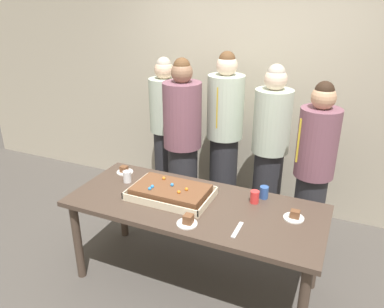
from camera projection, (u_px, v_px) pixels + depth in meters
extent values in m
plane|color=#4C4742|center=(194.00, 280.00, 3.25)|extent=(12.00, 12.00, 0.00)
cube|color=#B2A893|center=(255.00, 74.00, 4.02)|extent=(8.00, 0.12, 3.00)
cube|color=#47382D|center=(194.00, 206.00, 2.96)|extent=(2.01, 0.84, 0.04)
cylinder|color=#47382D|center=(78.00, 241.00, 3.18)|extent=(0.07, 0.07, 0.72)
cylinder|color=#47382D|center=(123.00, 204.00, 3.74)|extent=(0.07, 0.07, 0.72)
cylinder|color=#47382D|center=(316.00, 251.00, 3.05)|extent=(0.07, 0.07, 0.72)
cube|color=beige|center=(171.00, 196.00, 3.06)|extent=(0.66, 0.42, 0.01)
cube|color=beige|center=(159.00, 205.00, 2.87)|extent=(0.66, 0.01, 0.05)
cube|color=beige|center=(182.00, 182.00, 3.22)|extent=(0.66, 0.01, 0.05)
cube|color=beige|center=(136.00, 185.00, 3.17)|extent=(0.01, 0.42, 0.05)
cube|color=beige|center=(208.00, 201.00, 2.92)|extent=(0.01, 0.42, 0.05)
cube|color=brown|center=(171.00, 191.00, 3.04)|extent=(0.59, 0.35, 0.08)
sphere|color=#2D84E0|center=(172.00, 185.00, 3.04)|extent=(0.03, 0.03, 0.03)
sphere|color=orange|center=(179.00, 192.00, 2.92)|extent=(0.03, 0.03, 0.03)
sphere|color=orange|center=(164.00, 178.00, 3.14)|extent=(0.03, 0.03, 0.03)
sphere|color=#2D84E0|center=(150.00, 189.00, 2.98)|extent=(0.03, 0.03, 0.03)
sphere|color=orange|center=(186.00, 189.00, 2.97)|extent=(0.03, 0.03, 0.03)
sphere|color=#2D84E0|center=(152.00, 186.00, 3.01)|extent=(0.03, 0.03, 0.03)
cylinder|color=white|center=(125.00, 172.00, 3.47)|extent=(0.15, 0.15, 0.01)
cube|color=brown|center=(124.00, 169.00, 3.46)|extent=(0.06, 0.06, 0.05)
cylinder|color=white|center=(294.00, 218.00, 2.76)|extent=(0.15, 0.15, 0.01)
cube|color=brown|center=(295.00, 214.00, 2.74)|extent=(0.07, 0.05, 0.06)
cylinder|color=white|center=(187.00, 224.00, 2.69)|extent=(0.15, 0.15, 0.01)
cube|color=brown|center=(188.00, 219.00, 2.67)|extent=(0.06, 0.07, 0.07)
cylinder|color=#2D5199|center=(264.00, 192.00, 3.02)|extent=(0.07, 0.07, 0.10)
cylinder|color=red|center=(255.00, 197.00, 2.95)|extent=(0.07, 0.07, 0.10)
cylinder|color=white|center=(127.00, 177.00, 3.29)|extent=(0.07, 0.07, 0.10)
cube|color=silver|center=(237.00, 230.00, 2.62)|extent=(0.03, 0.20, 0.01)
cylinder|color=#28282D|center=(223.00, 177.00, 4.08)|extent=(0.30, 0.30, 0.92)
cylinder|color=#B7C6B2|center=(225.00, 107.00, 3.78)|extent=(0.37, 0.37, 0.64)
cube|color=gold|center=(219.00, 108.00, 3.63)|extent=(0.04, 0.02, 0.41)
sphere|color=beige|center=(227.00, 65.00, 3.62)|extent=(0.21, 0.21, 0.21)
sphere|color=brown|center=(227.00, 59.00, 3.60)|extent=(0.16, 0.16, 0.16)
cylinder|color=#28282D|center=(307.00, 216.00, 3.43)|extent=(0.27, 0.27, 0.83)
cylinder|color=#7A4C5B|center=(317.00, 143.00, 3.16)|extent=(0.34, 0.34, 0.60)
cube|color=gold|center=(300.00, 141.00, 3.11)|extent=(0.04, 0.02, 0.38)
sphere|color=tan|center=(324.00, 98.00, 3.01)|extent=(0.20, 0.20, 0.20)
sphere|color=black|center=(325.00, 91.00, 2.98)|extent=(0.16, 0.16, 0.16)
cylinder|color=#28282D|center=(183.00, 186.00, 3.92)|extent=(0.30, 0.30, 0.89)
cylinder|color=#7A4C5B|center=(182.00, 115.00, 3.62)|extent=(0.37, 0.37, 0.64)
sphere|color=#8C664C|center=(182.00, 72.00, 3.46)|extent=(0.20, 0.20, 0.20)
sphere|color=brown|center=(182.00, 66.00, 3.44)|extent=(0.16, 0.16, 0.16)
cylinder|color=#28282D|center=(266.00, 191.00, 3.82)|extent=(0.28, 0.28, 0.88)
cylinder|color=#B7C6B2|center=(272.00, 121.00, 3.53)|extent=(0.35, 0.35, 0.60)
sphere|color=beige|center=(276.00, 79.00, 3.37)|extent=(0.21, 0.21, 0.21)
sphere|color=#B2A899|center=(276.00, 73.00, 3.35)|extent=(0.16, 0.16, 0.16)
cylinder|color=#28282D|center=(167.00, 167.00, 4.33)|extent=(0.27, 0.27, 0.89)
cylinder|color=#B7C6B2|center=(165.00, 105.00, 4.05)|extent=(0.33, 0.33, 0.58)
cube|color=maroon|center=(165.00, 107.00, 3.89)|extent=(0.04, 0.02, 0.37)
sphere|color=beige|center=(164.00, 70.00, 3.90)|extent=(0.20, 0.20, 0.20)
sphere|color=#B2A899|center=(164.00, 64.00, 3.88)|extent=(0.16, 0.16, 0.16)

